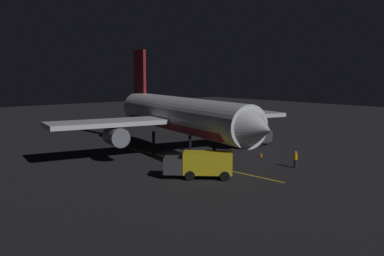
{
  "coord_description": "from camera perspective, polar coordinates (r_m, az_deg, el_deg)",
  "views": [
    {
      "loc": [
        32.18,
        39.89,
        9.8
      ],
      "look_at": [
        0.0,
        2.0,
        3.5
      ],
      "focal_mm": 41.06,
      "sensor_mm": 36.0,
      "label": 1
    }
  ],
  "objects": [
    {
      "name": "traffic_cone_under_wing",
      "position": [
        42.09,
        -0.42,
        -5.89
      ],
      "size": [
        0.5,
        0.5,
        0.55
      ],
      "color": "#EA590F",
      "rests_on": "ground_plane"
    },
    {
      "name": "traffic_cone_near_left",
      "position": [
        50.07,
        2.72,
        -3.78
      ],
      "size": [
        0.5,
        0.5,
        0.55
      ],
      "color": "#EA590F",
      "rests_on": "ground_plane"
    },
    {
      "name": "traffic_cone_near_right",
      "position": [
        51.93,
        8.97,
        -3.46
      ],
      "size": [
        0.5,
        0.5,
        0.55
      ],
      "color": "#EA590F",
      "rests_on": "ground_plane"
    },
    {
      "name": "catering_truck",
      "position": [
        58.9,
        7.54,
        -1.25
      ],
      "size": [
        6.19,
        2.52,
        2.24
      ],
      "color": "navy",
      "rests_on": "ground_plane"
    },
    {
      "name": "airliner",
      "position": [
        52.03,
        -1.74,
        1.58
      ],
      "size": [
        30.67,
        34.3,
        12.92
      ],
      "color": "silver",
      "rests_on": "ground_plane"
    },
    {
      "name": "ground_crew_worker",
      "position": [
        46.67,
        13.28,
        -3.99
      ],
      "size": [
        0.4,
        0.4,
        1.74
      ],
      "color": "black",
      "rests_on": "ground_plane"
    },
    {
      "name": "apron_guide_stripe",
      "position": [
        48.19,
        0.12,
        -4.51
      ],
      "size": [
        1.22,
        24.16,
        0.01
      ],
      "primitive_type": "cube",
      "rotation": [
        0.0,
        0.0,
        0.04
      ],
      "color": "gold",
      "rests_on": "ground_plane"
    },
    {
      "name": "ground_plane",
      "position": [
        52.21,
        -1.42,
        -3.71
      ],
      "size": [
        180.0,
        180.0,
        0.2
      ],
      "primitive_type": "cube",
      "color": "black"
    },
    {
      "name": "baggage_truck",
      "position": [
        40.98,
        1.22,
        -4.78
      ],
      "size": [
        5.98,
        5.87,
        2.47
      ],
      "color": "gold",
      "rests_on": "ground_plane"
    }
  ]
}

